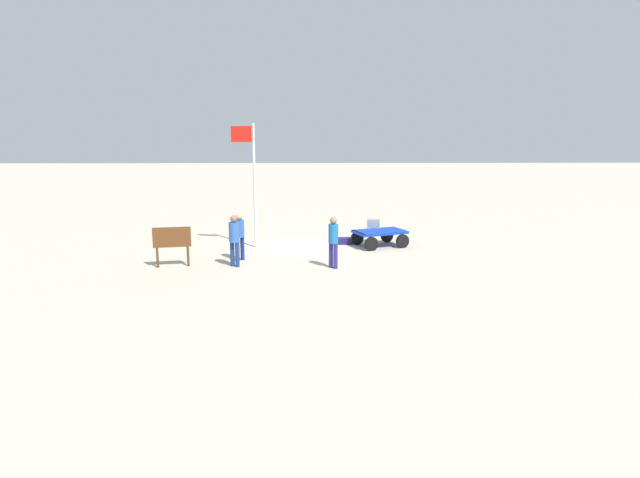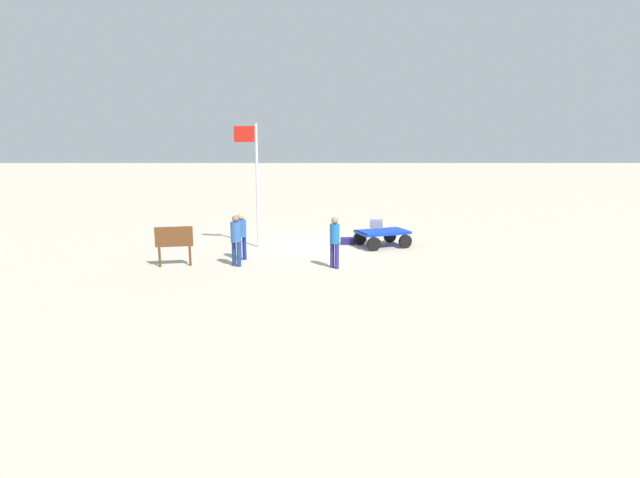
# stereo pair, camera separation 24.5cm
# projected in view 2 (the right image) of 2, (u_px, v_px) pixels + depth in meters

# --- Properties ---
(ground_plane) EXTENTS (120.00, 120.00, 0.00)m
(ground_plane) POSITION_uv_depth(u_px,v_px,m) (315.00, 246.00, 20.92)
(ground_plane) COLOR #B8AB97
(luggage_cart) EXTENTS (2.24, 1.92, 0.63)m
(luggage_cart) POSITION_uv_depth(u_px,v_px,m) (382.00, 235.00, 20.73)
(luggage_cart) COLOR #0F33BC
(luggage_cart) RESTS_ON ground
(suitcase_navy) EXTENTS (0.55, 0.42, 0.33)m
(suitcase_navy) POSITION_uv_depth(u_px,v_px,m) (376.00, 224.00, 21.35)
(suitcase_navy) COLOR gray
(suitcase_navy) RESTS_ON luggage_cart
(suitcase_grey) EXTENTS (0.59, 0.36, 0.26)m
(suitcase_grey) POSITION_uv_depth(u_px,v_px,m) (348.00, 241.00, 21.24)
(suitcase_grey) COLOR navy
(suitcase_grey) RESTS_ON ground
(worker_lead) EXTENTS (0.45, 0.45, 1.69)m
(worker_lead) POSITION_uv_depth(u_px,v_px,m) (335.00, 239.00, 17.30)
(worker_lead) COLOR navy
(worker_lead) RESTS_ON ground
(worker_trailing) EXTENTS (0.47, 0.47, 1.67)m
(worker_trailing) POSITION_uv_depth(u_px,v_px,m) (241.00, 232.00, 18.43)
(worker_trailing) COLOR navy
(worker_trailing) RESTS_ON ground
(worker_supervisor) EXTENTS (0.46, 0.46, 1.72)m
(worker_supervisor) POSITION_uv_depth(u_px,v_px,m) (236.00, 237.00, 17.55)
(worker_supervisor) COLOR navy
(worker_supervisor) RESTS_ON ground
(flagpole) EXTENTS (0.90, 0.21, 4.72)m
(flagpole) POSITION_uv_depth(u_px,v_px,m) (254.00, 174.00, 20.22)
(flagpole) COLOR silver
(flagpole) RESTS_ON ground
(signboard) EXTENTS (1.21, 0.28, 1.33)m
(signboard) POSITION_uv_depth(u_px,v_px,m) (174.00, 240.00, 17.56)
(signboard) COLOR #4C3319
(signboard) RESTS_ON ground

